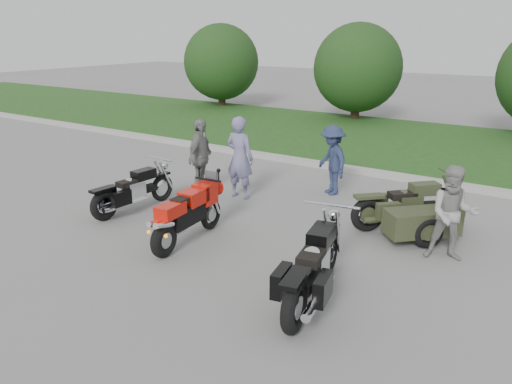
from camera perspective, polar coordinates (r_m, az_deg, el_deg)
The scene contains 13 objects.
ground at distance 8.88m, azimuth -4.91°, elevation -6.45°, with size 80.00×80.00×0.00m, color gray.
curb at distance 13.79m, azimuth 10.65°, elevation 2.59°, with size 60.00×0.30×0.15m, color #A8A59E.
grass_strip at distance 17.59m, azimuth 16.01°, elevation 5.51°, with size 60.00×8.00×0.14m, color #3B6221.
tree_far_left at distance 24.93m, azimuth -3.99°, elevation 14.58°, with size 3.60×3.60×4.00m.
tree_mid_left at distance 21.44m, azimuth 11.54°, elevation 13.72°, with size 3.60×3.60×4.00m.
sportbike_red at distance 8.96m, azimuth -7.92°, elevation -2.41°, with size 0.44×2.04×0.97m.
cruiser_left at distance 10.80m, azimuth -14.09°, elevation -0.01°, with size 0.41×2.16×0.83m.
cruiser_right at distance 7.04m, azimuth 6.52°, elevation -8.91°, with size 0.73×2.48×0.96m.
cruiser_sidecar at distance 9.64m, azimuth 17.63°, elevation -2.57°, with size 1.97×2.08×0.89m.
person_stripe at distance 11.24m, azimuth -1.87°, elevation 3.95°, with size 0.68×0.45×1.88m, color slate.
person_grey at distance 8.77m, azimuth 21.58°, elevation -2.33°, with size 0.79×0.61×1.62m, color #9C9B97.
person_denim at distance 11.66m, azimuth 8.69°, elevation 3.63°, with size 1.05×0.60×1.62m, color navy.
person_back at distance 11.58m, azimuth -6.38°, elevation 3.99°, with size 1.04×0.43×1.77m, color gray.
Camera 1 is at (5.06, -6.31, 3.67)m, focal length 35.00 mm.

